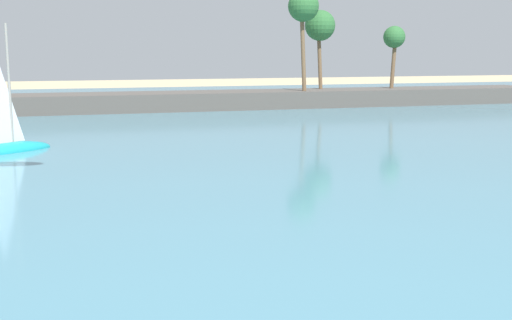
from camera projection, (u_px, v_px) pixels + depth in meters
name	position (u px, v px, depth m)	size (l,w,h in m)	color
sea	(97.00, 121.00, 56.72)	(220.00, 96.28, 0.06)	teal
palm_headland	(36.00, 80.00, 62.49)	(97.71, 6.38, 13.13)	#514C47
sailboat_near_shore	(6.00, 140.00, 39.25)	(5.53, 4.57, 8.10)	teal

